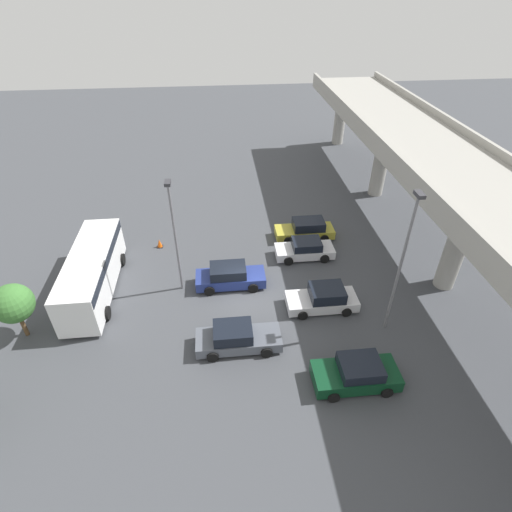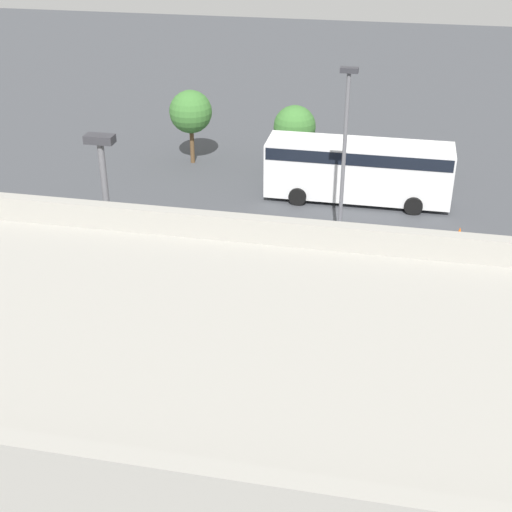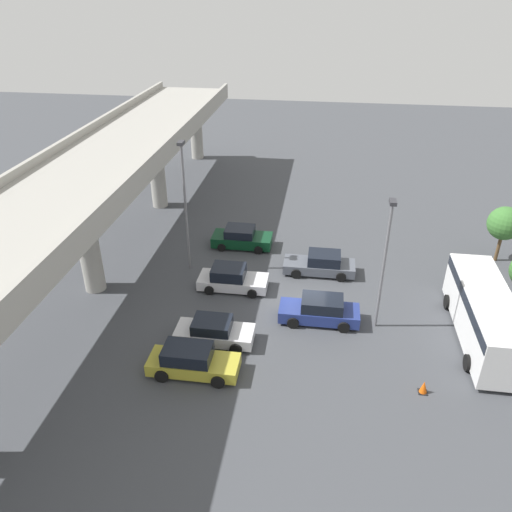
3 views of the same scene
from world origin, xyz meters
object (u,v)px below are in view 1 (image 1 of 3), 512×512
(parked_car_3, at_px, (323,299))
(lamp_post_near_aisle, at_px, (174,230))
(parked_car_0, at_px, (306,229))
(tree_front_left, at_px, (13,304))
(traffic_cone, at_px, (160,243))
(parked_car_2, at_px, (230,276))
(shuttle_bus, at_px, (92,270))
(parked_car_4, at_px, (237,338))
(lamp_post_mid_lot, at_px, (403,257))
(parked_car_1, at_px, (305,249))
(parked_car_5, at_px, (356,373))

(parked_car_3, distance_m, lamp_post_near_aisle, 10.29)
(parked_car_0, relative_size, parked_car_3, 1.04)
(parked_car_0, distance_m, parked_car_3, 8.20)
(tree_front_left, relative_size, traffic_cone, 5.20)
(parked_car_2, distance_m, shuttle_bus, 9.05)
(parked_car_3, xyz_separation_m, traffic_cone, (-7.99, -11.05, -0.38))
(parked_car_4, distance_m, lamp_post_mid_lot, 10.15)
(parked_car_3, height_order, tree_front_left, tree_front_left)
(parked_car_3, xyz_separation_m, tree_front_left, (0.54, -18.09, 1.78))
(lamp_post_near_aisle, bearing_deg, parked_car_2, 89.78)
(parked_car_1, height_order, parked_car_3, parked_car_3)
(parked_car_4, relative_size, shuttle_bus, 0.54)
(parked_car_5, height_order, shuttle_bus, shuttle_bus)
(parked_car_3, relative_size, shuttle_bus, 0.50)
(parked_car_5, height_order, lamp_post_mid_lot, lamp_post_mid_lot)
(shuttle_bus, relative_size, traffic_cone, 12.92)
(tree_front_left, bearing_deg, shuttle_bus, 138.33)
(parked_car_1, xyz_separation_m, traffic_cone, (-2.42, -11.01, -0.34))
(lamp_post_near_aisle, bearing_deg, lamp_post_mid_lot, 68.53)
(parked_car_2, bearing_deg, traffic_cone, 135.34)
(shuttle_bus, bearing_deg, lamp_post_near_aisle, -93.37)
(parked_car_5, relative_size, lamp_post_mid_lot, 0.49)
(parked_car_4, bearing_deg, parked_car_5, -27.30)
(parked_car_2, bearing_deg, parked_car_1, 25.55)
(lamp_post_near_aisle, bearing_deg, parked_car_5, 47.38)
(parked_car_1, distance_m, lamp_post_near_aisle, 10.25)
(parked_car_4, bearing_deg, lamp_post_mid_lot, 4.15)
(parked_car_4, xyz_separation_m, lamp_post_mid_lot, (-0.66, 9.06, 4.53))
(lamp_post_mid_lot, bearing_deg, tree_front_left, -94.10)
(shuttle_bus, xyz_separation_m, lamp_post_near_aisle, (0.34, 5.72, 2.92))
(parked_car_5, distance_m, lamp_post_near_aisle, 13.39)
(parked_car_1, height_order, parked_car_2, parked_car_2)
(parked_car_1, bearing_deg, lamp_post_mid_lot, 114.09)
(parked_car_2, relative_size, parked_car_4, 0.97)
(parked_car_3, relative_size, traffic_cone, 6.43)
(tree_front_left, bearing_deg, lamp_post_near_aisle, 110.45)
(parked_car_5, distance_m, traffic_cone, 17.92)
(shuttle_bus, bearing_deg, parked_car_2, -92.23)
(parked_car_0, distance_m, parked_car_4, 12.57)
(lamp_post_mid_lot, bearing_deg, parked_car_0, -164.57)
(parked_car_3, height_order, shuttle_bus, shuttle_bus)
(parked_car_1, height_order, parked_car_4, parked_car_4)
(parked_car_2, height_order, parked_car_4, parked_car_2)
(parked_car_3, bearing_deg, lamp_post_near_aisle, -17.24)
(lamp_post_near_aisle, relative_size, traffic_cone, 11.35)
(lamp_post_mid_lot, bearing_deg, shuttle_bus, -106.07)
(parked_car_1, bearing_deg, lamp_post_near_aisle, 16.89)
(lamp_post_near_aisle, bearing_deg, parked_car_3, 72.76)
(lamp_post_near_aisle, relative_size, lamp_post_mid_lot, 0.88)
(parked_car_3, distance_m, shuttle_bus, 15.17)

